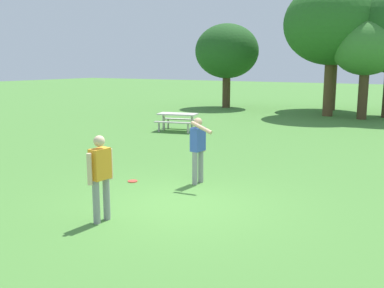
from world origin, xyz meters
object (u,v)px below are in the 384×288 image
(person_thrower, at_px, (100,173))
(frisbee, at_px, (133,181))
(tree_broad_center, at_px, (335,30))
(tree_far_right, at_px, (332,24))
(person_catcher, at_px, (198,145))
(tree_tall_left, at_px, (227,52))
(tree_slender_mid, at_px, (366,47))
(picnic_table_near, at_px, (178,118))

(person_thrower, height_order, frisbee, person_thrower)
(tree_broad_center, relative_size, tree_far_right, 0.97)
(person_catcher, height_order, tree_tall_left, tree_tall_left)
(person_catcher, distance_m, tree_slender_mid, 15.76)
(frisbee, xyz_separation_m, picnic_table_near, (-3.65, 7.72, 0.55))
(tree_tall_left, relative_size, tree_broad_center, 0.77)
(person_catcher, bearing_deg, tree_far_right, 93.23)
(tree_broad_center, height_order, tree_slender_mid, tree_broad_center)
(person_thrower, xyz_separation_m, frisbee, (-1.28, 2.51, -0.93))
(picnic_table_near, xyz_separation_m, tree_far_right, (4.23, 9.06, 4.48))
(person_catcher, height_order, frisbee, person_catcher)
(person_thrower, bearing_deg, frisbee, 117.09)
(person_thrower, relative_size, tree_tall_left, 0.30)
(frisbee, xyz_separation_m, tree_broad_center, (-0.07, 20.10, 4.93))
(frisbee, relative_size, tree_broad_center, 0.03)
(tree_tall_left, xyz_separation_m, tree_far_right, (7.08, -1.32, 1.34))
(tree_broad_center, bearing_deg, tree_slender_mid, -56.42)
(picnic_table_near, bearing_deg, tree_broad_center, 73.88)
(tree_tall_left, relative_size, tree_slender_mid, 1.04)
(tree_broad_center, bearing_deg, tree_tall_left, -162.71)
(picnic_table_near, xyz_separation_m, tree_tall_left, (-2.85, 10.38, 3.14))
(person_thrower, height_order, person_catcher, same)
(tree_tall_left, xyz_separation_m, tree_broad_center, (6.43, 2.00, 1.25))
(person_catcher, height_order, picnic_table_near, person_catcher)
(tree_tall_left, height_order, tree_far_right, tree_far_right)
(frisbee, distance_m, tree_broad_center, 20.70)
(tree_tall_left, bearing_deg, person_thrower, -69.33)
(person_thrower, height_order, tree_tall_left, tree_tall_left)
(person_thrower, xyz_separation_m, tree_slender_mid, (1.24, 18.71, 2.81))
(person_thrower, distance_m, tree_tall_left, 22.20)
(tree_tall_left, distance_m, tree_far_right, 7.32)
(person_catcher, height_order, tree_far_right, tree_far_right)
(picnic_table_near, distance_m, tree_tall_left, 11.21)
(picnic_table_near, relative_size, tree_slender_mid, 0.38)
(person_thrower, distance_m, tree_broad_center, 23.00)
(person_thrower, bearing_deg, tree_tall_left, 110.67)
(person_catcher, distance_m, tree_broad_center, 19.85)
(tree_broad_center, distance_m, tree_far_right, 3.39)
(picnic_table_near, height_order, tree_far_right, tree_far_right)
(person_catcher, bearing_deg, tree_broad_center, 94.60)
(person_thrower, xyz_separation_m, person_catcher, (0.21, 3.23, 0.02))
(person_thrower, bearing_deg, person_catcher, 86.25)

